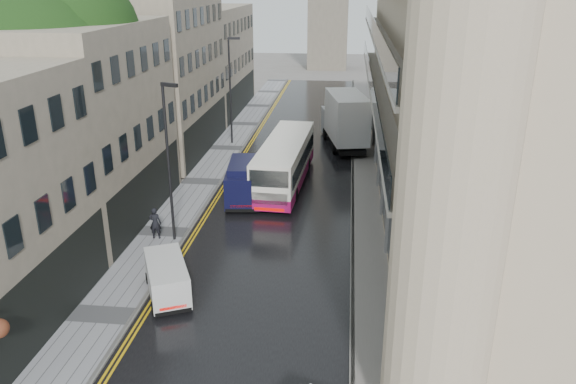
% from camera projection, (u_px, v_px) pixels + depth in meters
% --- Properties ---
extents(road, '(9.00, 85.00, 0.02)m').
position_uv_depth(road, '(286.00, 186.00, 38.34)').
color(road, black).
rests_on(road, ground).
extents(left_sidewalk, '(2.70, 85.00, 0.12)m').
position_uv_depth(left_sidewalk, '(202.00, 182.00, 38.91)').
color(left_sidewalk, gray).
rests_on(left_sidewalk, ground).
extents(right_sidewalk, '(1.80, 85.00, 0.12)m').
position_uv_depth(right_sidewalk, '(365.00, 188.00, 37.78)').
color(right_sidewalk, slate).
rests_on(right_sidewalk, ground).
extents(old_shop_row, '(4.50, 56.00, 12.00)m').
position_uv_depth(old_shop_row, '(156.00, 89.00, 39.48)').
color(old_shop_row, gray).
rests_on(old_shop_row, ground).
extents(modern_block, '(8.00, 40.00, 14.00)m').
position_uv_depth(modern_block, '(454.00, 91.00, 33.42)').
color(modern_block, '#BCA88C').
rests_on(modern_block, ground).
extents(tree_near, '(10.56, 10.56, 13.89)m').
position_uv_depth(tree_near, '(39.00, 104.00, 30.16)').
color(tree_near, black).
rests_on(tree_near, ground).
extents(tree_far, '(9.24, 9.24, 12.46)m').
position_uv_depth(tree_far, '(134.00, 78.00, 42.46)').
color(tree_far, black).
rests_on(tree_far, ground).
extents(cream_bus, '(3.17, 11.48, 3.10)m').
position_uv_depth(cream_bus, '(258.00, 177.00, 35.31)').
color(cream_bus, white).
rests_on(cream_bus, road).
extents(white_lorry, '(4.33, 9.09, 4.59)m').
position_uv_depth(white_lorry, '(334.00, 126.00, 44.50)').
color(white_lorry, silver).
rests_on(white_lorry, road).
extents(white_van, '(3.00, 4.06, 1.69)m').
position_uv_depth(white_van, '(153.00, 296.00, 23.41)').
color(white_van, silver).
rests_on(white_van, road).
extents(navy_van, '(2.65, 5.48, 2.70)m').
position_uv_depth(navy_van, '(227.00, 190.00, 33.80)').
color(navy_van, black).
rests_on(navy_van, road).
extents(pedestrian, '(0.67, 0.46, 1.77)m').
position_uv_depth(pedestrian, '(155.00, 223.00, 30.06)').
color(pedestrian, black).
rests_on(pedestrian, left_sidewalk).
extents(lamp_post_near, '(0.96, 0.52, 8.39)m').
position_uv_depth(lamp_post_near, '(169.00, 165.00, 28.76)').
color(lamp_post_near, black).
rests_on(lamp_post_near, left_sidewalk).
extents(lamp_post_far, '(1.00, 0.31, 8.73)m').
position_uv_depth(lamp_post_far, '(230.00, 92.00, 46.41)').
color(lamp_post_far, black).
rests_on(lamp_post_far, left_sidewalk).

